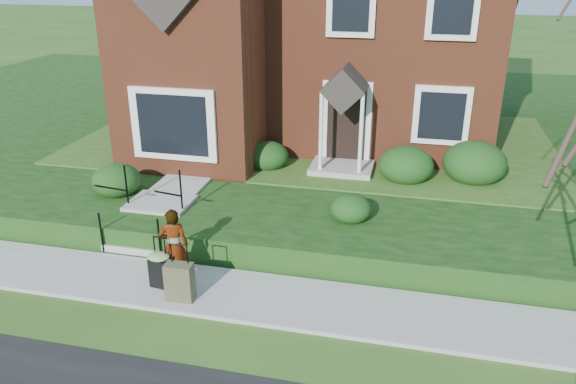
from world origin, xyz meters
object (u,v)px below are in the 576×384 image
(front_steps, at_px, (152,218))
(woman, at_px, (174,246))
(suitcase_black, at_px, (160,268))
(suitcase_olive, at_px, (180,282))

(front_steps, bearing_deg, woman, -52.36)
(front_steps, height_order, woman, front_steps)
(front_steps, distance_m, woman, 2.16)
(front_steps, relative_size, suitcase_black, 2.00)
(suitcase_olive, bearing_deg, woman, 117.73)
(suitcase_olive, bearing_deg, suitcase_black, 147.05)
(suitcase_black, distance_m, suitcase_olive, 0.62)
(front_steps, xyz_separation_m, suitcase_olive, (1.64, -2.27, -0.04))
(front_steps, bearing_deg, suitcase_olive, -54.17)
(suitcase_black, bearing_deg, front_steps, 126.83)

